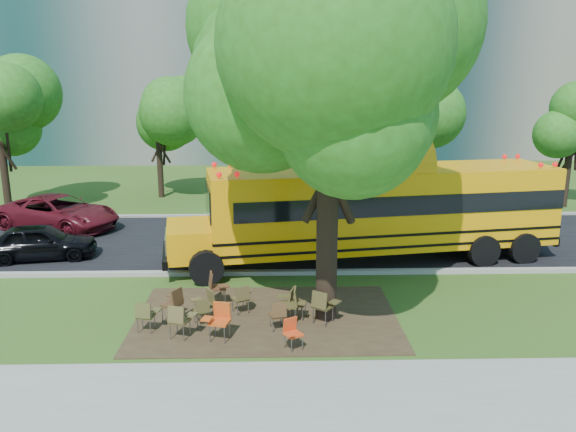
{
  "coord_description": "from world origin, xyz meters",
  "views": [
    {
      "loc": [
        1.21,
        -14.6,
        6.22
      ],
      "look_at": [
        1.67,
        3.1,
        1.97
      ],
      "focal_mm": 35.0,
      "sensor_mm": 36.0,
      "label": 1
    }
  ],
  "objects_px": {
    "school_bus": "(380,208)",
    "chair_0": "(146,314)",
    "chair_3": "(219,318)",
    "chair_6": "(291,301)",
    "main_tree": "(329,96)",
    "chair_7": "(323,304)",
    "chair_5": "(292,331)",
    "bg_car_red": "(58,213)",
    "chair_11": "(242,296)",
    "chair_9": "(206,302)",
    "chair_12": "(296,301)",
    "chair_2": "(203,309)",
    "chair_8": "(174,301)",
    "chair_4": "(279,313)",
    "chair_10": "(216,285)",
    "chair_1": "(180,318)",
    "black_car": "(40,242)"
  },
  "relations": [
    {
      "from": "school_bus",
      "to": "chair_1",
      "type": "relative_size",
      "value": 14.99
    },
    {
      "from": "chair_10",
      "to": "main_tree",
      "type": "bearing_deg",
      "value": 59.66
    },
    {
      "from": "chair_2",
      "to": "chair_3",
      "type": "relative_size",
      "value": 0.81
    },
    {
      "from": "chair_3",
      "to": "chair_1",
      "type": "bearing_deg",
      "value": 12.72
    },
    {
      "from": "chair_5",
      "to": "chair_11",
      "type": "relative_size",
      "value": 0.93
    },
    {
      "from": "chair_1",
      "to": "chair_11",
      "type": "height_order",
      "value": "chair_1"
    },
    {
      "from": "chair_2",
      "to": "chair_12",
      "type": "xyz_separation_m",
      "value": [
        2.43,
        0.39,
        0.05
      ]
    },
    {
      "from": "chair_12",
      "to": "chair_11",
      "type": "bearing_deg",
      "value": -88.62
    },
    {
      "from": "chair_9",
      "to": "chair_12",
      "type": "distance_m",
      "value": 2.39
    },
    {
      "from": "chair_4",
      "to": "main_tree",
      "type": "bearing_deg",
      "value": 18.16
    },
    {
      "from": "school_bus",
      "to": "chair_3",
      "type": "xyz_separation_m",
      "value": [
        -5.07,
        -6.27,
        -1.32
      ]
    },
    {
      "from": "chair_5",
      "to": "bg_car_red",
      "type": "height_order",
      "value": "bg_car_red"
    },
    {
      "from": "chair_5",
      "to": "chair_10",
      "type": "bearing_deg",
      "value": -84.31
    },
    {
      "from": "main_tree",
      "to": "chair_5",
      "type": "xyz_separation_m",
      "value": [
        -0.98,
        -1.8,
        -5.39
      ]
    },
    {
      "from": "chair_0",
      "to": "school_bus",
      "type": "bearing_deg",
      "value": 48.3
    },
    {
      "from": "chair_8",
      "to": "chair_12",
      "type": "xyz_separation_m",
      "value": [
        3.22,
        0.08,
        -0.06
      ]
    },
    {
      "from": "chair_9",
      "to": "chair_12",
      "type": "xyz_separation_m",
      "value": [
        2.39,
        0.05,
        -0.02
      ]
    },
    {
      "from": "chair_4",
      "to": "chair_6",
      "type": "relative_size",
      "value": 0.84
    },
    {
      "from": "chair_11",
      "to": "chair_12",
      "type": "bearing_deg",
      "value": -42.64
    },
    {
      "from": "chair_2",
      "to": "bg_car_red",
      "type": "bearing_deg",
      "value": 104.34
    },
    {
      "from": "chair_1",
      "to": "chair_2",
      "type": "distance_m",
      "value": 0.9
    },
    {
      "from": "chair_1",
      "to": "chair_6",
      "type": "height_order",
      "value": "chair_6"
    },
    {
      "from": "main_tree",
      "to": "black_car",
      "type": "xyz_separation_m",
      "value": [
        -9.74,
        5.41,
        -5.22
      ]
    },
    {
      "from": "chair_7",
      "to": "chair_9",
      "type": "height_order",
      "value": "chair_7"
    },
    {
      "from": "school_bus",
      "to": "chair_8",
      "type": "distance_m",
      "value": 8.29
    },
    {
      "from": "chair_10",
      "to": "bg_car_red",
      "type": "bearing_deg",
      "value": -149.51
    },
    {
      "from": "chair_9",
      "to": "chair_10",
      "type": "bearing_deg",
      "value": -38.56
    },
    {
      "from": "chair_8",
      "to": "chair_10",
      "type": "relative_size",
      "value": 0.99
    },
    {
      "from": "chair_4",
      "to": "chair_7",
      "type": "distance_m",
      "value": 1.2
    },
    {
      "from": "chair_5",
      "to": "chair_11",
      "type": "height_order",
      "value": "chair_11"
    },
    {
      "from": "main_tree",
      "to": "chair_4",
      "type": "xyz_separation_m",
      "value": [
        -1.27,
        -0.76,
        -5.37
      ]
    },
    {
      "from": "chair_0",
      "to": "chair_9",
      "type": "bearing_deg",
      "value": 34.69
    },
    {
      "from": "school_bus",
      "to": "black_car",
      "type": "relative_size",
      "value": 3.59
    },
    {
      "from": "chair_7",
      "to": "chair_8",
      "type": "relative_size",
      "value": 1.01
    },
    {
      "from": "chair_0",
      "to": "chair_4",
      "type": "bearing_deg",
      "value": 8.68
    },
    {
      "from": "main_tree",
      "to": "chair_7",
      "type": "height_order",
      "value": "main_tree"
    },
    {
      "from": "chair_3",
      "to": "chair_6",
      "type": "bearing_deg",
      "value": -136.44
    },
    {
      "from": "chair_5",
      "to": "chair_12",
      "type": "xyz_separation_m",
      "value": [
        0.16,
        1.77,
        0.04
      ]
    },
    {
      "from": "main_tree",
      "to": "chair_4",
      "type": "height_order",
      "value": "main_tree"
    },
    {
      "from": "chair_7",
      "to": "chair_4",
      "type": "bearing_deg",
      "value": -127.79
    },
    {
      "from": "chair_5",
      "to": "chair_8",
      "type": "relative_size",
      "value": 0.83
    },
    {
      "from": "bg_car_red",
      "to": "main_tree",
      "type": "bearing_deg",
      "value": -108.66
    },
    {
      "from": "chair_2",
      "to": "chair_5",
      "type": "bearing_deg",
      "value": -53.2
    },
    {
      "from": "chair_1",
      "to": "chair_3",
      "type": "distance_m",
      "value": 0.97
    },
    {
      "from": "chair_3",
      "to": "chair_11",
      "type": "distance_m",
      "value": 1.64
    },
    {
      "from": "main_tree",
      "to": "chair_4",
      "type": "bearing_deg",
      "value": -148.94
    },
    {
      "from": "school_bus",
      "to": "chair_0",
      "type": "relative_size",
      "value": 16.3
    },
    {
      "from": "school_bus",
      "to": "chair_5",
      "type": "height_order",
      "value": "school_bus"
    },
    {
      "from": "chair_7",
      "to": "chair_8",
      "type": "height_order",
      "value": "chair_7"
    },
    {
      "from": "chair_4",
      "to": "chair_10",
      "type": "xyz_separation_m",
      "value": [
        -1.78,
        1.83,
        0.08
      ]
    }
  ]
}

